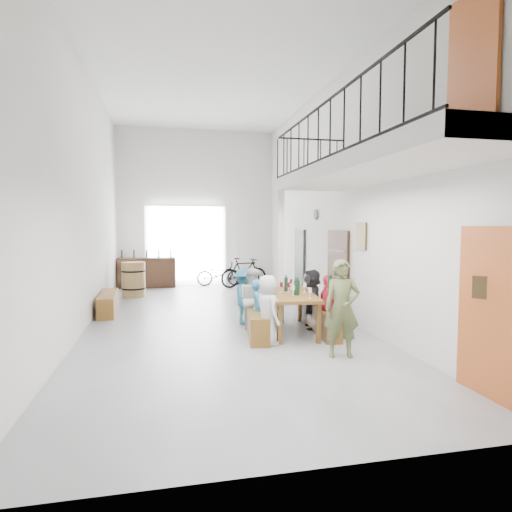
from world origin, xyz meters
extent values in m
plane|color=slate|center=(0.00, 0.00, 0.00)|extent=(12.00, 12.00, 0.00)
plane|color=silver|center=(0.00, 6.00, 2.75)|extent=(5.50, 0.00, 5.50)
plane|color=silver|center=(0.00, -6.00, 2.75)|extent=(5.50, 0.00, 5.50)
plane|color=silver|center=(-2.75, 0.00, 2.75)|extent=(0.00, 12.00, 12.00)
plane|color=silver|center=(2.75, 0.00, 2.75)|extent=(0.00, 12.00, 12.00)
plane|color=white|center=(0.00, 0.00, 5.50)|extent=(12.00, 12.00, 0.00)
cube|color=white|center=(-0.40, 5.94, 1.40)|extent=(2.80, 0.08, 2.80)
cube|color=#A3481D|center=(2.70, -4.90, 1.05)|extent=(0.06, 0.95, 2.10)
cube|color=#371D11|center=(2.70, -0.30, 1.00)|extent=(0.06, 1.10, 2.00)
cube|color=#2A3329|center=(2.70, 2.50, 1.00)|extent=(0.06, 0.80, 2.00)
cube|color=#A3481D|center=(2.70, -4.50, 4.10)|extent=(0.06, 0.90, 1.95)
cube|color=#403119|center=(2.72, -1.40, 1.90)|extent=(0.04, 0.45, 0.55)
cylinder|color=white|center=(2.71, 1.20, 2.40)|extent=(0.04, 0.28, 0.28)
cube|color=silver|center=(2.00, -3.20, 3.00)|extent=(1.50, 5.60, 0.25)
cube|color=black|center=(1.27, -3.20, 3.98)|extent=(0.03, 5.60, 0.03)
cube|color=black|center=(1.27, -3.20, 3.15)|extent=(0.03, 5.60, 0.03)
cube|color=black|center=(2.00, -0.42, 3.98)|extent=(1.50, 0.03, 0.03)
cube|color=silver|center=(1.30, -0.45, 1.44)|extent=(0.14, 0.14, 2.88)
cube|color=brown|center=(1.28, -1.31, 0.76)|extent=(1.09, 2.14, 0.06)
cube|color=brown|center=(0.82, -2.15, 0.36)|extent=(0.07, 0.07, 0.73)
cube|color=brown|center=(1.52, -2.23, 0.36)|extent=(0.07, 0.07, 0.73)
cube|color=brown|center=(1.04, -0.39, 0.36)|extent=(0.07, 0.07, 0.73)
cube|color=brown|center=(1.74, -0.48, 0.36)|extent=(0.07, 0.07, 0.73)
cube|color=brown|center=(0.59, -1.26, 0.25)|extent=(0.65, 2.18, 0.50)
cube|color=brown|center=(1.89, -1.27, 0.26)|extent=(0.52, 2.28, 0.52)
cylinder|color=black|center=(1.23, -1.14, 0.97)|extent=(0.07, 0.07, 0.35)
cylinder|color=black|center=(1.27, -1.66, 0.97)|extent=(0.07, 0.07, 0.35)
cylinder|color=black|center=(1.32, -1.64, 0.97)|extent=(0.07, 0.07, 0.35)
cube|color=brown|center=(-2.50, 1.35, 0.24)|extent=(0.44, 1.75, 0.49)
cylinder|color=olive|center=(-2.06, 3.72, 0.52)|extent=(0.69, 0.69, 1.03)
cylinder|color=black|center=(-2.06, 3.72, 0.26)|extent=(0.70, 0.70, 0.05)
cylinder|color=black|center=(-2.06, 3.72, 0.78)|extent=(0.70, 0.70, 0.05)
cube|color=#371D11|center=(-1.75, 5.65, 0.51)|extent=(1.95, 0.62, 1.02)
cylinder|color=black|center=(-2.56, 5.73, 1.16)|extent=(0.06, 0.06, 0.28)
cylinder|color=black|center=(-2.16, 5.62, 1.16)|extent=(0.06, 0.06, 0.28)
cylinder|color=black|center=(-1.75, 5.64, 1.16)|extent=(0.06, 0.06, 0.28)
cylinder|color=black|center=(-1.34, 5.66, 1.16)|extent=(0.06, 0.06, 0.28)
cylinder|color=black|center=(-0.94, 5.58, 1.16)|extent=(0.06, 0.06, 0.28)
imported|color=silver|center=(0.61, -2.10, 0.62)|extent=(0.52, 0.68, 1.24)
imported|color=teal|center=(0.57, -1.48, 0.54)|extent=(0.33, 0.44, 1.08)
imported|color=silver|center=(0.57, -1.00, 0.64)|extent=(0.69, 0.76, 1.27)
imported|color=teal|center=(0.50, -0.41, 0.60)|extent=(0.58, 0.84, 1.20)
imported|color=red|center=(1.82, -1.90, 0.60)|extent=(0.36, 0.73, 1.19)
imported|color=black|center=(1.79, -1.11, 0.61)|extent=(0.62, 1.18, 1.22)
imported|color=silver|center=(1.89, -0.69, 0.55)|extent=(0.40, 0.57, 1.10)
imported|color=#4F5731|center=(1.61, -3.05, 0.79)|extent=(0.64, 0.50, 1.57)
imported|color=#1A4615|center=(2.45, 0.64, 0.19)|extent=(0.39, 0.36, 0.37)
imported|color=black|center=(0.74, 5.53, 0.42)|extent=(1.62, 0.62, 0.84)
imported|color=black|center=(1.51, 4.96, 0.51)|extent=(1.77, 0.88, 1.03)
camera|label=1|loc=(-1.17, -9.37, 2.10)|focal=30.00mm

